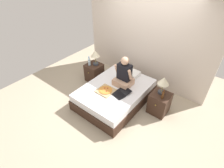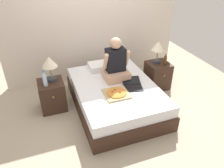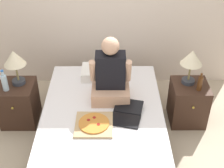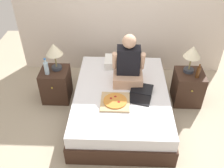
% 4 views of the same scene
% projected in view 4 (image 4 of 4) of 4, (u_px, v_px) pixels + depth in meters
% --- Properties ---
extents(ground_plane, '(5.79, 5.79, 0.00)m').
position_uv_depth(ground_plane, '(121.00, 113.00, 3.96)').
color(ground_plane, tan).
extents(wall_back, '(3.79, 0.12, 2.50)m').
position_uv_depth(wall_back, '(123.00, 6.00, 4.26)').
color(wall_back, beige).
rests_on(wall_back, ground).
extents(bed, '(1.41, 1.94, 0.46)m').
position_uv_depth(bed, '(121.00, 102.00, 3.82)').
color(bed, '#382319').
rests_on(bed, ground).
extents(nightstand_left, '(0.44, 0.47, 0.55)m').
position_uv_depth(nightstand_left, '(56.00, 84.00, 4.11)').
color(nightstand_left, '#382319').
rests_on(nightstand_left, ground).
extents(lamp_on_left_nightstand, '(0.26, 0.26, 0.45)m').
position_uv_depth(lamp_on_left_nightstand, '(54.00, 51.00, 3.78)').
color(lamp_on_left_nightstand, '#333842').
rests_on(lamp_on_left_nightstand, nightstand_left).
extents(water_bottle, '(0.07, 0.07, 0.28)m').
position_uv_depth(water_bottle, '(46.00, 68.00, 3.81)').
color(water_bottle, silver).
rests_on(water_bottle, nightstand_left).
extents(nightstand_right, '(0.44, 0.47, 0.55)m').
position_uv_depth(nightstand_right, '(188.00, 87.00, 4.05)').
color(nightstand_right, '#382319').
rests_on(nightstand_right, ground).
extents(lamp_on_right_nightstand, '(0.26, 0.26, 0.45)m').
position_uv_depth(lamp_on_right_nightstand, '(192.00, 54.00, 3.73)').
color(lamp_on_right_nightstand, '#333842').
rests_on(lamp_on_right_nightstand, nightstand_right).
extents(beer_bottle, '(0.06, 0.06, 0.23)m').
position_uv_depth(beer_bottle, '(198.00, 72.00, 3.74)').
color(beer_bottle, '#512D14').
rests_on(beer_bottle, nightstand_right).
extents(pillow, '(0.52, 0.34, 0.12)m').
position_uv_depth(pillow, '(120.00, 62.00, 4.19)').
color(pillow, white).
rests_on(pillow, bed).
extents(person_seated, '(0.47, 0.40, 0.78)m').
position_uv_depth(person_seated, '(128.00, 66.00, 3.69)').
color(person_seated, tan).
rests_on(person_seated, bed).
extents(laptop, '(0.41, 0.48, 0.07)m').
position_uv_depth(laptop, '(140.00, 96.00, 3.55)').
color(laptop, black).
rests_on(laptop, bed).
extents(pizza_box, '(0.40, 0.40, 0.05)m').
position_uv_depth(pizza_box, '(115.00, 102.00, 3.46)').
color(pizza_box, tan).
rests_on(pizza_box, bed).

